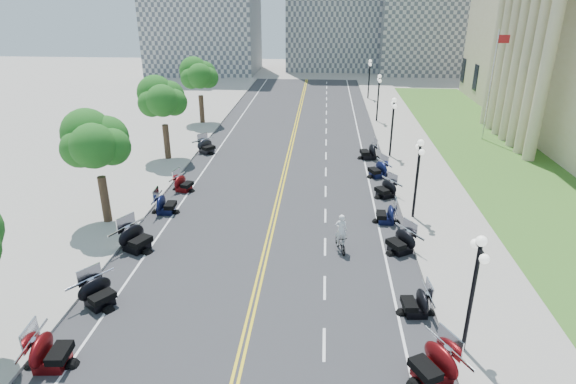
{
  "coord_description": "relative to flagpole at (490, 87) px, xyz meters",
  "views": [
    {
      "loc": [
        2.93,
        -23.44,
        13.02
      ],
      "look_at": [
        0.92,
        2.91,
        2.0
      ],
      "focal_mm": 30.0,
      "sensor_mm": 36.0,
      "label": 1
    }
  ],
  "objects": [
    {
      "name": "road",
      "position": [
        -18.0,
        -12.0,
        -5.0
      ],
      "size": [
        16.0,
        90.0,
        0.01
      ],
      "primitive_type": "cube",
      "color": "#333335",
      "rests_on": "ground"
    },
    {
      "name": "ground",
      "position": [
        -18.0,
        -22.0,
        -5.0
      ],
      "size": [
        160.0,
        160.0,
        0.0
      ],
      "primitive_type": "plane",
      "color": "gray"
    },
    {
      "name": "motorcycle_n_4",
      "position": [
        -10.86,
        -27.69,
        -4.36
      ],
      "size": [
        1.97,
        1.97,
        1.27
      ],
      "primitive_type": null,
      "rotation": [
        0.0,
        0.0,
        -1.48
      ],
      "color": "black",
      "rests_on": "road"
    },
    {
      "name": "motorcycle_n_8",
      "position": [
        -10.88,
        -10.77,
        -4.33
      ],
      "size": [
        2.54,
        2.54,
        1.34
      ],
      "primitive_type": null,
      "rotation": [
        0.0,
        0.0,
        -1.14
      ],
      "color": "black",
      "rests_on": "road"
    },
    {
      "name": "sidewalk_north",
      "position": [
        -7.5,
        -12.0,
        -4.92
      ],
      "size": [
        5.0,
        90.0,
        0.15
      ],
      "primitive_type": "cube",
      "color": "#9E9991",
      "rests_on": "ground"
    },
    {
      "name": "tree_4",
      "position": [
        -28.0,
        4.0,
        -0.25
      ],
      "size": [
        4.8,
        4.8,
        9.2
      ],
      "primitive_type": null,
      "color": "#235619",
      "rests_on": "sidewalk_south"
    },
    {
      "name": "bicycle",
      "position": [
        -13.98,
        -22.41,
        -4.51
      ],
      "size": [
        0.91,
        1.7,
        0.98
      ],
      "primitive_type": "imported",
      "rotation": [
        0.0,
        0.0,
        0.29
      ],
      "color": "#A51414",
      "rests_on": "road"
    },
    {
      "name": "lane_dash_18",
      "position": [
        -14.8,
        26.0,
        -4.99
      ],
      "size": [
        0.12,
        2.0,
        0.0
      ],
      "primitive_type": "cube",
      "color": "white",
      "rests_on": "road"
    },
    {
      "name": "lane_dash_19",
      "position": [
        -14.8,
        30.0,
        -4.99
      ],
      "size": [
        0.12,
        2.0,
        0.0
      ],
      "primitive_type": "cube",
      "color": "white",
      "rests_on": "road"
    },
    {
      "name": "edge_line_north",
      "position": [
        -11.6,
        -12.0,
        -4.99
      ],
      "size": [
        0.12,
        90.0,
        0.0
      ],
      "primitive_type": "cube",
      "color": "white",
      "rests_on": "road"
    },
    {
      "name": "motorcycle_n_7",
      "position": [
        -10.72,
        -14.63,
        -4.34
      ],
      "size": [
        2.58,
        2.58,
        1.31
      ],
      "primitive_type": null,
      "rotation": [
        0.0,
        0.0,
        -1.01
      ],
      "color": "black",
      "rests_on": "road"
    },
    {
      "name": "lane_dash_17",
      "position": [
        -14.8,
        22.0,
        -4.99
      ],
      "size": [
        0.12,
        2.0,
        0.0
      ],
      "primitive_type": "cube",
      "color": "white",
      "rests_on": "road"
    },
    {
      "name": "motorcycle_s_6",
      "position": [
        -24.92,
        -18.33,
        -4.33
      ],
      "size": [
        1.97,
        1.97,
        1.33
      ],
      "primitive_type": null,
      "rotation": [
        0.0,
        0.0,
        1.6
      ],
      "color": "black",
      "rests_on": "road"
    },
    {
      "name": "lane_dash_13",
      "position": [
        -14.8,
        6.0,
        -4.99
      ],
      "size": [
        0.12,
        2.0,
        0.0
      ],
      "primitive_type": "cube",
      "color": "white",
      "rests_on": "road"
    },
    {
      "name": "lane_dash_10",
      "position": [
        -14.8,
        -6.0,
        -4.99
      ],
      "size": [
        0.12,
        2.0,
        0.0
      ],
      "primitive_type": "cube",
      "color": "white",
      "rests_on": "road"
    },
    {
      "name": "motorcycle_s_4",
      "position": [
        -24.86,
        -28.13,
        -4.3
      ],
      "size": [
        2.81,
        2.81,
        1.41
      ],
      "primitive_type": null,
      "rotation": [
        0.0,
        0.0,
        0.94
      ],
      "color": "black",
      "rests_on": "road"
    },
    {
      "name": "motorcycle_s_7",
      "position": [
        -24.81,
        -14.62,
        -4.38
      ],
      "size": [
        2.18,
        2.18,
        1.24
      ],
      "primitive_type": null,
      "rotation": [
        0.0,
        0.0,
        1.31
      ],
      "color": "#590A0C",
      "rests_on": "road"
    },
    {
      "name": "lane_dash_6",
      "position": [
        -14.8,
        -22.0,
        -4.99
      ],
      "size": [
        0.12,
        2.0,
        0.0
      ],
      "primitive_type": "cube",
      "color": "white",
      "rests_on": "road"
    },
    {
      "name": "lane_dash_11",
      "position": [
        -14.8,
        -2.0,
        -4.99
      ],
      "size": [
        0.12,
        2.0,
        0.0
      ],
      "primitive_type": "cube",
      "color": "white",
      "rests_on": "road"
    },
    {
      "name": "centerline_yellow_a",
      "position": [
        -18.12,
        -12.0,
        -4.99
      ],
      "size": [
        0.12,
        90.0,
        0.0
      ],
      "primitive_type": "cube",
      "color": "yellow",
      "rests_on": "road"
    },
    {
      "name": "motorcycle_s_3",
      "position": [
        -24.97,
        -31.95,
        -4.26
      ],
      "size": [
        2.29,
        2.29,
        1.48
      ],
      "primitive_type": null,
      "rotation": [
        0.0,
        0.0,
        1.66
      ],
      "color": "#590A0C",
      "rests_on": "road"
    },
    {
      "name": "lane_dash_8",
      "position": [
        -14.8,
        -14.0,
        -4.99
      ],
      "size": [
        0.12,
        2.0,
        0.0
      ],
      "primitive_type": "cube",
      "color": "white",
      "rests_on": "road"
    },
    {
      "name": "tree_3",
      "position": [
        -28.0,
        -8.0,
        -0.25
      ],
      "size": [
        4.8,
        4.8,
        9.2
      ],
      "primitive_type": null,
      "color": "#235619",
      "rests_on": "sidewalk_south"
    },
    {
      "name": "street_lamp_4",
      "position": [
        -9.4,
        6.0,
        -2.4
      ],
      "size": [
        0.5,
        1.2,
        4.9
      ],
      "primitive_type": null,
      "color": "black",
      "rests_on": "sidewalk_north"
    },
    {
      "name": "lane_dash_4",
      "position": [
        -14.8,
        -30.0,
        -4.99
      ],
      "size": [
        0.12,
        2.0,
        0.0
      ],
      "primitive_type": "cube",
      "color": "white",
      "rests_on": "road"
    },
    {
      "name": "street_lamp_3",
      "position": [
        -9.4,
        -6.0,
        -2.4
      ],
      "size": [
        0.5,
        1.2,
        4.9
      ],
      "primitive_type": null,
      "color": "black",
      "rests_on": "sidewalk_north"
    },
    {
      "name": "motorcycle_n_5",
      "position": [
        -10.76,
        -22.25,
        -4.31
      ],
      "size": [
        2.73,
        2.73,
        1.39
      ],
      "primitive_type": null,
      "rotation": [
        0.0,
        0.0,
        -1.01
      ],
      "color": "black",
      "rests_on": "road"
    },
    {
      "name": "lawn",
      "position": [
        -0.5,
        -4.0,
        -4.95
      ],
      "size": [
        9.0,
        60.0,
        0.1
      ],
      "primitive_type": "cube",
      "color": "#356023",
      "rests_on": "ground"
    },
    {
      "name": "lane_dash_9",
      "position": [
        -14.8,
        -10.0,
        -4.99
      ],
      "size": [
        0.12,
        2.0,
        0.0
      ],
      "primitive_type": "cube",
      "color": "white",
      "rests_on": "road"
    },
    {
      "name": "lane_dash_15",
      "position": [
        -14.8,
        14.0,
        -4.99
      ],
      "size": [
        0.12,
        2.0,
        0.0
      ],
      "primitive_type": "cube",
      "color": "white",
      "rests_on": "road"
    },
    {
      "name": "flagpole",
      "position": [
        0.0,
        0.0,
        0.0
      ],
      "size": [
        1.1,
        0.2,
        10.0
      ],
      "primitive_type": null,
      "color": "silver",
      "rests_on": "ground"
    },
    {
      "name": "street_lamp_2",
      "position": [
        -9.4,
        -18.0,
        -2.4
      ],
      "size": [
        0.5,
        1.2,
        4.9
      ],
      "primitive_type": null,
      "color": "black",
      "rests_on": "sidewalk_north"
    },
    {
      "name": "sidewalk_south",
      "position": [
        -28.5,
        -12.0,
        -4.92
      ],
      "size": [
        5.0,
        90.0,
        0.15
      ],
      "primitive_type": "cube",
      "color": "#9E9991",
      "rests_on": "ground"
    },
    {
      "name": "motorcycle_n_6",
      "position": [
        -11.13,
        -18.69,
        -4.37
      ],
      "size": [
        1.85,
        1.85,
        1.27
      ],
      "primitive_type": null,
      "rotation": [
        0.0,
        0.0,
        -1.59
      ],
      "color": "black",
      "rests_on": "road"
    },
    {
      "name": "lane_dash_14",
      "position": [
        -14.8,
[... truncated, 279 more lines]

